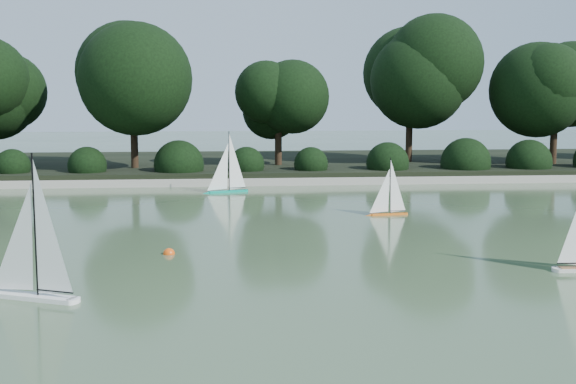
% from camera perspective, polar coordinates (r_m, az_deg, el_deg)
% --- Properties ---
extents(ground, '(80.00, 80.00, 0.00)m').
position_cam_1_polar(ground, '(9.43, -1.30, -6.01)').
color(ground, '#30462A').
rests_on(ground, ground).
extents(pond_coping, '(40.00, 0.35, 0.18)m').
position_cam_1_polar(pond_coping, '(18.29, -3.29, 0.80)').
color(pond_coping, gray).
rests_on(pond_coping, ground).
extents(far_bank, '(40.00, 8.00, 0.30)m').
position_cam_1_polar(far_bank, '(22.26, -3.66, 2.13)').
color(far_bank, black).
rests_on(far_bank, ground).
extents(tree_line, '(26.31, 3.93, 4.39)m').
position_cam_1_polar(tree_line, '(20.68, -0.14, 8.65)').
color(tree_line, black).
rests_on(tree_line, ground).
extents(shrub_hedge, '(29.10, 1.10, 1.10)m').
position_cam_1_polar(shrub_hedge, '(19.15, -3.40, 2.18)').
color(shrub_hedge, black).
rests_on(shrub_hedge, ground).
extents(sailboat_white_a, '(1.21, 0.66, 1.71)m').
position_cam_1_polar(sailboat_white_a, '(8.47, -20.00, -6.14)').
color(sailboat_white_a, white).
rests_on(sailboat_white_a, ground).
extents(sailboat_orange, '(0.85, 0.23, 1.16)m').
position_cam_1_polar(sailboat_orange, '(13.73, 7.70, -1.07)').
color(sailboat_orange, orange).
rests_on(sailboat_orange, ground).
extents(sailboat_teal, '(1.10, 0.48, 1.52)m').
position_cam_1_polar(sailboat_teal, '(16.94, -5.07, 0.76)').
color(sailboat_teal, '#049A80').
rests_on(sailboat_teal, ground).
extents(race_buoy, '(0.17, 0.17, 0.17)m').
position_cam_1_polar(race_buoy, '(10.38, -9.38, -4.86)').
color(race_buoy, '#E34B0B').
rests_on(race_buoy, ground).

